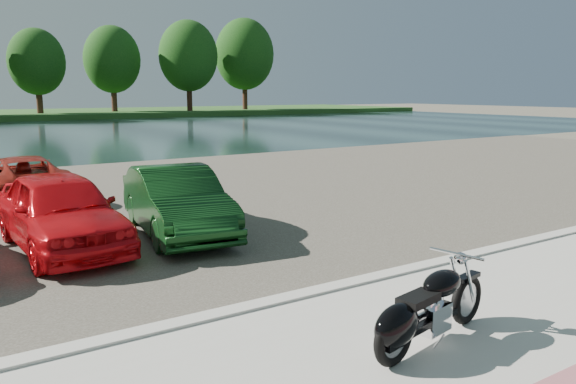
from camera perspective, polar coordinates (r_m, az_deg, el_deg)
name	(u,v)px	position (r m, az deg, el deg)	size (l,w,h in m)	color
ground	(452,332)	(7.96, 16.32, -13.52)	(200.00, 200.00, 0.00)	#595447
promenade	(519,359)	(7.39, 22.41, -15.38)	(60.00, 6.00, 0.10)	#B8B6AD
kerb	(355,284)	(9.25, 6.82, -9.30)	(60.00, 0.30, 0.14)	#B8B6AD
parking_lot	(158,199)	(16.94, -13.02, -0.69)	(60.00, 18.00, 0.04)	#3E3A32
river	(17,135)	(45.13, -25.87, 5.21)	(120.00, 40.00, 0.00)	#182C2B
far_trees	(20,52)	(71.29, -25.55, 12.74)	(70.25, 10.68, 12.52)	#371D14
motorcycle	(423,312)	(7.00, 13.59, -11.76)	(2.31, 0.87, 1.05)	black
car_4	(61,211)	(11.96, -22.06, -1.81)	(1.82, 4.53, 1.54)	red
car_5	(177,201)	(12.47, -11.23, -0.93)	(1.56, 4.48, 1.48)	#0E3513
car_10	(22,178)	(17.97, -25.44, 1.33)	(2.13, 4.61, 1.28)	#AD291C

